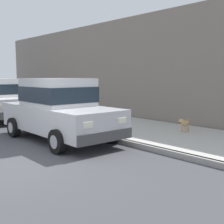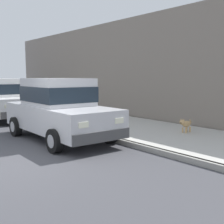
# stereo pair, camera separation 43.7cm
# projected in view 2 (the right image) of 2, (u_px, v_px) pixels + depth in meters

# --- Properties ---
(ground_plane) EXTENTS (80.00, 80.00, 0.00)m
(ground_plane) POSITION_uv_depth(u_px,v_px,m) (11.00, 162.00, 6.79)
(ground_plane) COLOR #424247
(curb) EXTENTS (0.16, 64.00, 0.14)m
(curb) POSITION_uv_depth(u_px,v_px,m) (117.00, 140.00, 8.78)
(curb) COLOR gray
(curb) RESTS_ON ground
(sidewalk) EXTENTS (3.60, 64.00, 0.14)m
(sidewalk) POSITION_uv_depth(u_px,v_px,m) (158.00, 133.00, 9.91)
(sidewalk) COLOR #B7B5AD
(sidewalk) RESTS_ON ground
(car_silver_sedan) EXTENTS (2.09, 4.63, 1.92)m
(car_silver_sedan) POSITION_uv_depth(u_px,v_px,m) (59.00, 108.00, 9.17)
(car_silver_sedan) COLOR #BCBCC1
(car_silver_sedan) RESTS_ON ground
(car_white_hatchback) EXTENTS (1.98, 3.81, 1.88)m
(car_white_hatchback) POSITION_uv_depth(u_px,v_px,m) (4.00, 99.00, 13.27)
(car_white_hatchback) COLOR white
(car_white_hatchback) RESTS_ON ground
(dog_tan) EXTENTS (0.75, 0.26, 0.49)m
(dog_tan) POSITION_uv_depth(u_px,v_px,m) (186.00, 124.00, 9.60)
(dog_tan) COLOR tan
(dog_tan) RESTS_ON sidewalk
(building_facade) EXTENTS (0.50, 20.00, 4.62)m
(building_facade) POSITION_uv_depth(u_px,v_px,m) (109.00, 70.00, 14.99)
(building_facade) COLOR slate
(building_facade) RESTS_ON ground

